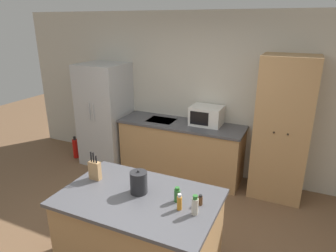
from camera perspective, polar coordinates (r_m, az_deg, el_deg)
The scene contains 13 objects.
wall_back at distance 4.85m, azimuth 8.09°, elevation 5.58°, with size 7.20×0.06×2.60m.
refrigerator at distance 5.40m, azimuth -11.84°, elevation 2.22°, with size 0.76×0.75×1.77m.
back_counter at distance 4.93m, azimuth 2.47°, elevation -4.38°, with size 2.01×0.65×0.91m.
pantry_cabinet at distance 4.45m, azimuth 20.94°, elevation -0.61°, with size 0.72×0.58×2.03m.
kitchen_island at distance 3.14m, azimuth -5.35°, elevation -20.05°, with size 1.48×0.95×0.90m.
microwave at distance 4.69m, azimuth 7.35°, elevation 1.99°, with size 0.48×0.38×0.29m.
knife_block at distance 3.18m, azimuth -13.77°, elevation -8.13°, with size 0.12×0.06×0.30m.
spice_bottle_tall_dark at distance 2.76m, azimuth 1.75°, elevation -12.96°, with size 0.06×0.06×0.14m.
spice_bottle_short_red at distance 2.65m, azimuth 2.19°, elevation -14.33°, with size 0.04×0.04×0.15m.
spice_bottle_amber_oil at distance 2.74m, azimuth 6.18°, elevation -13.87°, with size 0.04×0.04×0.10m.
spice_bottle_green_herb at distance 2.60m, azimuth 5.16°, elevation -14.85°, with size 0.06×0.06×0.18m.
kettle at distance 2.88m, azimuth -5.60°, elevation -10.63°, with size 0.16×0.16×0.24m.
fire_extinguisher at distance 5.89m, azimuth -17.19°, elevation -4.05°, with size 0.10×0.10×0.42m.
Camera 1 is at (1.33, -2.19, 2.44)m, focal length 32.00 mm.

